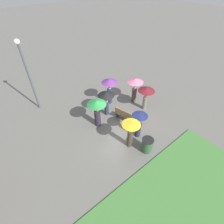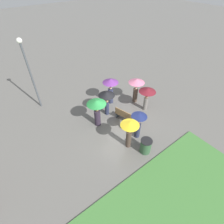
{
  "view_description": "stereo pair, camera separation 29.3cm",
  "coord_description": "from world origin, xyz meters",
  "px_view_note": "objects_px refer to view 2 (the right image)",
  "views": [
    {
      "loc": [
        -5.99,
        5.52,
        8.08
      ],
      "look_at": [
        0.52,
        0.16,
        0.81
      ],
      "focal_mm": 28.0,
      "sensor_mm": 36.0,
      "label": 1
    },
    {
      "loc": [
        -6.17,
        5.29,
        8.08
      ],
      "look_at": [
        0.52,
        0.16,
        0.81
      ],
      "focal_mm": 28.0,
      "sensor_mm": 36.0,
      "label": 2
    }
  ],
  "objects_px": {
    "trash_bin": "(146,146)",
    "crowd_person_navy": "(139,121)",
    "lamp_post": "(28,67)",
    "crowd_person_purple": "(111,86)",
    "park_bench": "(127,116)",
    "crowd_person_green": "(97,108)",
    "crowd_person_yellow": "(129,129)",
    "crowd_person_black": "(107,97)",
    "crowd_person_pink": "(136,85)",
    "crowd_person_maroon": "(147,93)"
  },
  "relations": [
    {
      "from": "lamp_post",
      "to": "trash_bin",
      "type": "distance_m",
      "value": 8.56
    },
    {
      "from": "crowd_person_green",
      "to": "crowd_person_navy",
      "type": "bearing_deg",
      "value": 58.82
    },
    {
      "from": "crowd_person_black",
      "to": "crowd_person_maroon",
      "type": "xyz_separation_m",
      "value": [
        -1.24,
        -2.46,
        -0.03
      ]
    },
    {
      "from": "crowd_person_pink",
      "to": "crowd_person_black",
      "type": "height_order",
      "value": "crowd_person_pink"
    },
    {
      "from": "crowd_person_pink",
      "to": "crowd_person_maroon",
      "type": "xyz_separation_m",
      "value": [
        -1.14,
        0.08,
        -0.0
      ]
    },
    {
      "from": "crowd_person_green",
      "to": "crowd_person_maroon",
      "type": "relative_size",
      "value": 1.07
    },
    {
      "from": "lamp_post",
      "to": "crowd_person_pink",
      "type": "height_order",
      "value": "lamp_post"
    },
    {
      "from": "trash_bin",
      "to": "crowd_person_purple",
      "type": "distance_m",
      "value": 5.02
    },
    {
      "from": "crowd_person_green",
      "to": "crowd_person_black",
      "type": "relative_size",
      "value": 1.04
    },
    {
      "from": "crowd_person_pink",
      "to": "crowd_person_maroon",
      "type": "relative_size",
      "value": 1.06
    },
    {
      "from": "crowd_person_black",
      "to": "lamp_post",
      "type": "bearing_deg",
      "value": 40.62
    },
    {
      "from": "lamp_post",
      "to": "crowd_person_navy",
      "type": "xyz_separation_m",
      "value": [
        -6.41,
        -3.56,
        -1.84
      ]
    },
    {
      "from": "crowd_person_pink",
      "to": "park_bench",
      "type": "bearing_deg",
      "value": -49.07
    },
    {
      "from": "crowd_person_green",
      "to": "crowd_person_navy",
      "type": "relative_size",
      "value": 1.04
    },
    {
      "from": "crowd_person_yellow",
      "to": "crowd_person_green",
      "type": "height_order",
      "value": "crowd_person_green"
    },
    {
      "from": "park_bench",
      "to": "crowd_person_navy",
      "type": "height_order",
      "value": "crowd_person_navy"
    },
    {
      "from": "park_bench",
      "to": "trash_bin",
      "type": "xyz_separation_m",
      "value": [
        -2.45,
        0.75,
        -0.02
      ]
    },
    {
      "from": "lamp_post",
      "to": "crowd_person_purple",
      "type": "height_order",
      "value": "lamp_post"
    },
    {
      "from": "park_bench",
      "to": "crowd_person_black",
      "type": "relative_size",
      "value": 0.92
    },
    {
      "from": "trash_bin",
      "to": "crowd_person_navy",
      "type": "bearing_deg",
      "value": -20.68
    },
    {
      "from": "trash_bin",
      "to": "crowd_person_green",
      "type": "height_order",
      "value": "crowd_person_green"
    },
    {
      "from": "lamp_post",
      "to": "crowd_person_green",
      "type": "relative_size",
      "value": 2.56
    },
    {
      "from": "trash_bin",
      "to": "crowd_person_navy",
      "type": "xyz_separation_m",
      "value": [
        1.1,
        -0.42,
        0.81
      ]
    },
    {
      "from": "crowd_person_navy",
      "to": "park_bench",
      "type": "bearing_deg",
      "value": 115.17
    },
    {
      "from": "crowd_person_black",
      "to": "crowd_person_pink",
      "type": "bearing_deg",
      "value": -94.19
    },
    {
      "from": "crowd_person_maroon",
      "to": "crowd_person_yellow",
      "type": "bearing_deg",
      "value": -96.61
    },
    {
      "from": "crowd_person_black",
      "to": "crowd_person_green",
      "type": "bearing_deg",
      "value": 111.46
    },
    {
      "from": "trash_bin",
      "to": "crowd_person_yellow",
      "type": "relative_size",
      "value": 0.47
    },
    {
      "from": "park_bench",
      "to": "crowd_person_green",
      "type": "xyz_separation_m",
      "value": [
        0.94,
        1.64,
        0.9
      ]
    },
    {
      "from": "crowd_person_purple",
      "to": "crowd_person_navy",
      "type": "height_order",
      "value": "crowd_person_purple"
    },
    {
      "from": "crowd_person_yellow",
      "to": "park_bench",
      "type": "bearing_deg",
      "value": -4.81
    },
    {
      "from": "crowd_person_purple",
      "to": "crowd_person_maroon",
      "type": "distance_m",
      "value": 2.6
    },
    {
      "from": "crowd_person_maroon",
      "to": "crowd_person_navy",
      "type": "bearing_deg",
      "value": -91.62
    },
    {
      "from": "crowd_person_black",
      "to": "crowd_person_maroon",
      "type": "bearing_deg",
      "value": -118.77
    },
    {
      "from": "crowd_person_navy",
      "to": "crowd_person_purple",
      "type": "bearing_deg",
      "value": 116.83
    },
    {
      "from": "crowd_person_green",
      "to": "crowd_person_purple",
      "type": "distance_m",
      "value": 2.51
    },
    {
      "from": "crowd_person_yellow",
      "to": "crowd_person_black",
      "type": "height_order",
      "value": "crowd_person_yellow"
    },
    {
      "from": "lamp_post",
      "to": "crowd_person_yellow",
      "type": "xyz_separation_m",
      "value": [
        -6.65,
        -2.65,
        -1.72
      ]
    },
    {
      "from": "trash_bin",
      "to": "crowd_person_purple",
      "type": "xyz_separation_m",
      "value": [
        4.77,
        -1.2,
        0.99
      ]
    },
    {
      "from": "trash_bin",
      "to": "crowd_person_navy",
      "type": "height_order",
      "value": "crowd_person_navy"
    },
    {
      "from": "lamp_post",
      "to": "crowd_person_pink",
      "type": "xyz_separation_m",
      "value": [
        -3.75,
        -5.88,
        -1.68
      ]
    },
    {
      "from": "crowd_person_pink",
      "to": "crowd_person_green",
      "type": "bearing_deg",
      "value": -76.61
    },
    {
      "from": "crowd_person_pink",
      "to": "crowd_person_maroon",
      "type": "height_order",
      "value": "crowd_person_pink"
    },
    {
      "from": "trash_bin",
      "to": "crowd_person_green",
      "type": "distance_m",
      "value": 3.62
    },
    {
      "from": "lamp_post",
      "to": "crowd_person_navy",
      "type": "relative_size",
      "value": 2.65
    },
    {
      "from": "lamp_post",
      "to": "crowd_person_maroon",
      "type": "bearing_deg",
      "value": -130.12
    },
    {
      "from": "lamp_post",
      "to": "crowd_person_maroon",
      "type": "height_order",
      "value": "lamp_post"
    },
    {
      "from": "crowd_person_black",
      "to": "crowd_person_navy",
      "type": "height_order",
      "value": "crowd_person_black"
    },
    {
      "from": "lamp_post",
      "to": "trash_bin",
      "type": "xyz_separation_m",
      "value": [
        -7.51,
        -3.15,
        -2.64
      ]
    },
    {
      "from": "trash_bin",
      "to": "crowd_person_pink",
      "type": "height_order",
      "value": "crowd_person_pink"
    }
  ]
}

